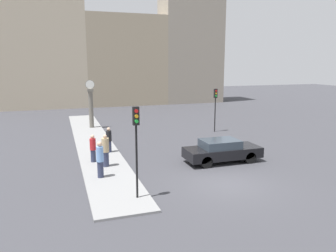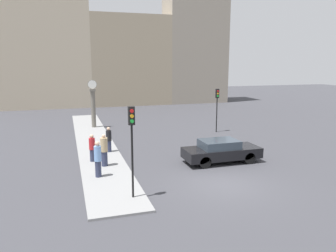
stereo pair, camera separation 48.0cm
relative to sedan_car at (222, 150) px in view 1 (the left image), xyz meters
The scene contains 11 objects.
ground_plane 3.62m from the sedan_car, 113.69° to the right, with size 120.00×120.00×0.00m, color #38383D.
sidewalk_corner 9.89m from the sedan_car, 132.58° to the left, with size 2.57×25.03×0.10m, color gray.
building_row 29.88m from the sedan_car, 91.93° to the left, with size 31.25×5.00×18.66m.
sedan_car is the anchor object (origin of this frame).
traffic_light_near 7.37m from the sedan_car, 148.05° to the right, with size 0.26×0.24×3.91m.
traffic_light_far 8.85m from the sedan_car, 66.15° to the left, with size 0.26×0.24×3.64m.
street_clock 14.17m from the sedan_car, 116.28° to the left, with size 0.79×0.51×4.19m.
pedestrian_black_jacket 7.18m from the sedan_car, 146.90° to the left, with size 0.35×0.35×1.62m.
pedestrian_tan_coat 6.72m from the sedan_car, behind, with size 0.40×0.40×1.80m.
pedestrian_red_top 7.50m from the sedan_car, 163.71° to the left, with size 0.35×0.35×1.61m.
pedestrian_blue_stripe 7.18m from the sedan_car, behind, with size 0.36×0.36×1.84m.
Camera 1 is at (-7.49, -13.34, 5.75)m, focal length 35.00 mm.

